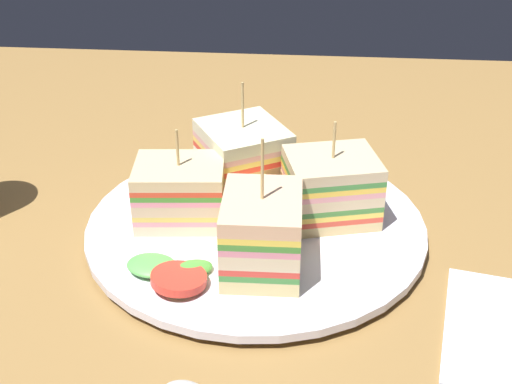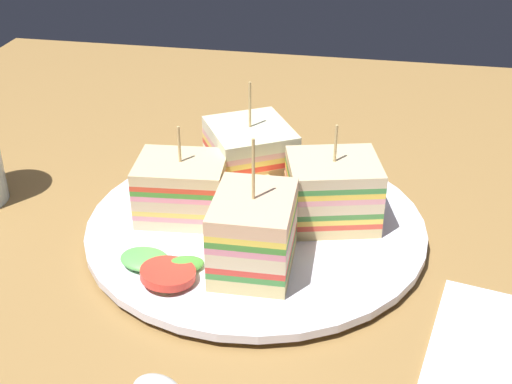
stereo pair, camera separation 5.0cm
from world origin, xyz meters
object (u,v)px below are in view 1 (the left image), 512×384
(plate, at_px, (256,226))
(chip_pile, at_px, (247,205))
(sandwich_wedge_3, at_px, (243,157))
(sandwich_wedge_0, at_px, (180,194))
(sandwich_wedge_2, at_px, (331,188))
(sandwich_wedge_1, at_px, (262,233))

(plate, xyz_separation_m, chip_pile, (0.01, -0.00, 0.02))
(sandwich_wedge_3, bearing_deg, sandwich_wedge_0, -65.86)
(sandwich_wedge_0, height_order, sandwich_wedge_2, sandwich_wedge_2)
(plate, xyz_separation_m, sandwich_wedge_0, (0.07, 0.00, 0.03))
(plate, xyz_separation_m, sandwich_wedge_1, (-0.01, 0.06, 0.04))
(sandwich_wedge_0, height_order, chip_pile, sandwich_wedge_0)
(plate, bearing_deg, chip_pile, -13.23)
(sandwich_wedge_2, relative_size, chip_pile, 1.32)
(sandwich_wedge_3, bearing_deg, sandwich_wedge_1, -17.93)
(sandwich_wedge_2, bearing_deg, sandwich_wedge_1, 41.79)
(plate, relative_size, sandwich_wedge_0, 3.45)
(chip_pile, bearing_deg, sandwich_wedge_2, -169.70)
(sandwich_wedge_1, relative_size, sandwich_wedge_2, 1.23)
(plate, bearing_deg, sandwich_wedge_2, -166.70)
(sandwich_wedge_0, xyz_separation_m, sandwich_wedge_3, (-0.05, -0.07, 0.00))
(sandwich_wedge_2, bearing_deg, chip_pile, -4.05)
(sandwich_wedge_1, distance_m, sandwich_wedge_2, 0.10)
(sandwich_wedge_2, bearing_deg, plate, -1.05)
(sandwich_wedge_0, distance_m, chip_pile, 0.06)
(sandwich_wedge_0, relative_size, sandwich_wedge_3, 0.82)
(sandwich_wedge_1, height_order, sandwich_wedge_3, sandwich_wedge_1)
(plate, xyz_separation_m, sandwich_wedge_3, (0.02, -0.06, 0.04))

